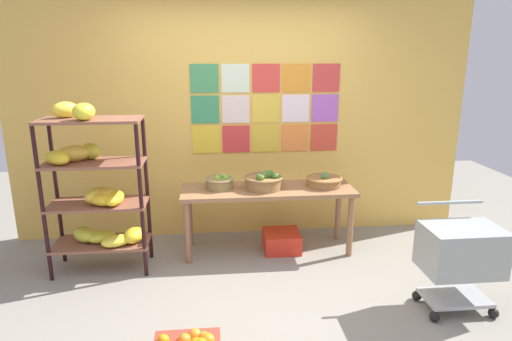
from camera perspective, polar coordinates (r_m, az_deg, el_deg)
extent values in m
plane|color=gray|center=(3.72, 0.11, -17.25)|extent=(9.12, 9.12, 0.00)
cube|color=#E9B74F|center=(4.78, -1.83, 6.82)|extent=(4.93, 0.06, 2.61)
cube|color=#429257|center=(4.69, -6.71, 11.75)|extent=(0.29, 0.01, 0.29)
cube|color=silver|center=(4.70, -2.69, 11.84)|extent=(0.29, 0.01, 0.29)
cube|color=#E24039|center=(4.73, 1.31, 11.87)|extent=(0.29, 0.01, 0.29)
cube|color=orange|center=(4.78, 5.24, 11.85)|extent=(0.29, 0.01, 0.29)
cube|color=#D03D3A|center=(4.85, 9.07, 11.77)|extent=(0.29, 0.01, 0.29)
cube|color=#398F5A|center=(4.72, -6.59, 7.84)|extent=(0.29, 0.01, 0.29)
cube|color=silver|center=(4.73, -2.64, 7.93)|extent=(0.29, 0.01, 0.29)
cube|color=yellow|center=(4.76, 1.29, 7.99)|extent=(0.29, 0.01, 0.29)
cube|color=white|center=(4.80, 5.15, 8.00)|extent=(0.29, 0.01, 0.29)
cube|color=#AB59C0|center=(4.88, 8.91, 7.99)|extent=(0.29, 0.01, 0.29)
cube|color=yellow|center=(4.77, -6.47, 3.99)|extent=(0.29, 0.01, 0.29)
cube|color=red|center=(4.78, -2.59, 4.09)|extent=(0.29, 0.01, 0.29)
cube|color=gold|center=(4.81, 1.26, 4.16)|extent=(0.29, 0.01, 0.29)
cube|color=orange|center=(4.85, 5.06, 4.22)|extent=(0.29, 0.01, 0.29)
cube|color=#D7432D|center=(4.92, 8.76, 4.26)|extent=(0.29, 0.01, 0.29)
cylinder|color=black|center=(4.23, -25.94, -4.03)|extent=(0.04, 0.04, 1.43)
cylinder|color=black|center=(4.01, -14.63, -3.94)|extent=(0.04, 0.04, 1.43)
cylinder|color=black|center=(4.56, -24.39, -2.52)|extent=(0.04, 0.04, 1.43)
cylinder|color=black|center=(4.37, -13.91, -2.35)|extent=(0.04, 0.04, 1.43)
cube|color=brown|center=(4.43, -19.30, -8.83)|extent=(0.87, 0.41, 0.03)
ellipsoid|color=yellow|center=(4.27, -17.60, -8.67)|extent=(0.32, 0.25, 0.10)
ellipsoid|color=yellow|center=(4.46, -21.35, -7.70)|extent=(0.29, 0.29, 0.14)
ellipsoid|color=yellow|center=(4.30, -15.53, -8.08)|extent=(0.24, 0.28, 0.14)
ellipsoid|color=yellow|center=(4.40, -19.40, -8.08)|extent=(0.30, 0.24, 0.11)
cube|color=brown|center=(4.30, -19.74, -4.09)|extent=(0.87, 0.41, 0.02)
ellipsoid|color=yellow|center=(4.26, -19.70, -3.04)|extent=(0.29, 0.31, 0.15)
ellipsoid|color=yellow|center=(4.18, -19.29, -3.55)|extent=(0.31, 0.24, 0.12)
ellipsoid|color=yellow|center=(4.22, -18.70, -3.11)|extent=(0.26, 0.26, 0.15)
ellipsoid|color=yellow|center=(4.18, -17.83, -3.43)|extent=(0.18, 0.30, 0.12)
cube|color=brown|center=(4.19, -20.21, 0.92)|extent=(0.87, 0.41, 0.02)
ellipsoid|color=yellow|center=(4.28, -20.63, 2.37)|extent=(0.24, 0.22, 0.15)
ellipsoid|color=yellow|center=(4.17, -24.37, 1.50)|extent=(0.30, 0.25, 0.13)
ellipsoid|color=yellow|center=(4.25, -22.52, 2.06)|extent=(0.32, 0.24, 0.15)
cube|color=brown|center=(4.12, -20.69, 6.14)|extent=(0.87, 0.41, 0.02)
ellipsoid|color=yellow|center=(4.23, -23.47, 7.23)|extent=(0.26, 0.24, 0.14)
ellipsoid|color=yellow|center=(4.01, -21.41, 7.11)|extent=(0.22, 0.24, 0.15)
cube|color=#946844|center=(4.42, 1.54, -2.55)|extent=(1.72, 0.55, 0.04)
cylinder|color=#966447|center=(4.31, -8.86, -7.96)|extent=(0.06, 0.06, 0.63)
cylinder|color=#916542|center=(4.51, 12.10, -7.08)|extent=(0.06, 0.06, 0.63)
cylinder|color=#976444|center=(4.71, -8.59, -5.91)|extent=(0.06, 0.06, 0.63)
cylinder|color=#936648|center=(4.89, 10.58, -5.21)|extent=(0.06, 0.06, 0.63)
cylinder|color=olive|center=(4.39, 0.95, -1.63)|extent=(0.36, 0.36, 0.11)
torus|color=olive|center=(4.37, 0.95, -0.91)|extent=(0.39, 0.39, 0.03)
sphere|color=#526B2D|center=(4.38, 1.05, -0.63)|extent=(0.09, 0.09, 0.09)
sphere|color=#497123|center=(4.29, 0.64, -1.00)|extent=(0.07, 0.07, 0.07)
sphere|color=#3E6B2B|center=(4.36, 2.54, -0.78)|extent=(0.07, 0.07, 0.07)
sphere|color=#486E2F|center=(4.33, 0.46, -0.94)|extent=(0.08, 0.08, 0.08)
sphere|color=#3C6C24|center=(4.39, 1.72, -0.52)|extent=(0.09, 0.09, 0.09)
cylinder|color=olive|center=(4.41, -4.75, -1.70)|extent=(0.27, 0.27, 0.10)
torus|color=olive|center=(4.40, -4.77, -1.08)|extent=(0.29, 0.29, 0.02)
sphere|color=#7ECB36|center=(4.40, -4.99, -0.99)|extent=(0.05, 0.05, 0.05)
sphere|color=#6FBE35|center=(4.47, -4.32, -0.70)|extent=(0.05, 0.05, 0.05)
sphere|color=#79C93A|center=(4.40, -3.95, -0.91)|extent=(0.05, 0.05, 0.05)
cylinder|color=olive|center=(4.53, 8.77, -1.49)|extent=(0.35, 0.35, 0.08)
torus|color=olive|center=(4.52, 8.80, -0.99)|extent=(0.37, 0.37, 0.02)
sphere|color=#4C6F39|center=(4.51, 8.94, -0.72)|extent=(0.09, 0.09, 0.09)
sphere|color=#3C7023|center=(4.53, 8.84, -0.79)|extent=(0.07, 0.07, 0.07)
sphere|color=#53642C|center=(4.53, 8.88, -0.88)|extent=(0.08, 0.08, 0.08)
cube|color=red|center=(4.63, 3.32, -9.09)|extent=(0.37, 0.36, 0.20)
sphere|color=orange|center=(3.16, -11.92, -20.71)|extent=(0.08, 0.08, 0.08)
sphere|color=orange|center=(3.16, -9.25, -20.84)|extent=(0.09, 0.09, 0.09)
sphere|color=orange|center=(3.14, -6.28, -20.99)|extent=(0.10, 0.10, 0.10)
sphere|color=orange|center=(3.18, -6.78, -20.60)|extent=(0.08, 0.08, 0.08)
sphere|color=orange|center=(3.19, -7.91, -20.33)|extent=(0.09, 0.09, 0.09)
sphere|color=black|center=(3.79, 22.10, -17.10)|extent=(0.08, 0.08, 0.08)
sphere|color=black|center=(4.02, 28.38, -15.91)|extent=(0.08, 0.08, 0.08)
sphere|color=black|center=(4.02, 20.10, -14.97)|extent=(0.08, 0.08, 0.08)
sphere|color=black|center=(4.23, 26.11, -14.01)|extent=(0.08, 0.08, 0.08)
cube|color=#A5A8AD|center=(3.98, 24.33, -14.73)|extent=(0.50, 0.32, 0.03)
cube|color=#99A19E|center=(3.80, 25.01, -9.22)|extent=(0.58, 0.40, 0.36)
cylinder|color=#99A19E|center=(3.88, 23.81, -3.82)|extent=(0.55, 0.03, 0.03)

